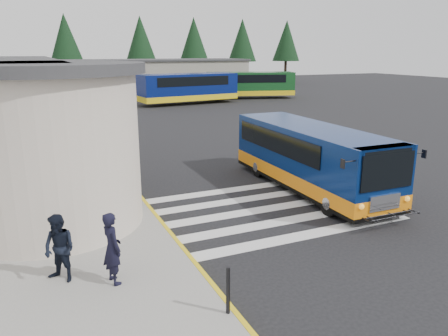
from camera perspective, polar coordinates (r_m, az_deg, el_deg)
name	(u,v)px	position (r m, az deg, el deg)	size (l,w,h in m)	color
ground	(263,201)	(15.96, 5.16, -4.28)	(140.00, 140.00, 0.00)	black
curb_strip	(128,183)	(18.18, -12.40, -1.87)	(0.12, 34.00, 0.16)	yellow
crosswalk	(262,210)	(15.07, 4.98, -5.44)	(8.00, 5.35, 0.01)	silver
depot_building	(142,77)	(56.80, -10.67, 11.66)	(26.40, 8.40, 4.20)	gray
tree_line	(128,39)	(64.58, -12.39, 16.11)	(58.40, 4.40, 10.00)	black
transit_bus	(310,160)	(17.20, 11.20, 1.05)	(3.21, 8.85, 2.48)	#071D54
pedestrian_a	(112,248)	(10.26, -14.40, -10.09)	(0.62, 0.40, 1.69)	black
pedestrian_b	(59,249)	(10.70, -20.69, -9.82)	(0.78, 0.60, 1.60)	black
bollard	(228,291)	(9.03, 0.53, -15.71)	(0.08, 0.08, 1.02)	black
far_bus_a	(188,87)	(45.05, -4.70, 10.49)	(10.31, 3.92, 2.60)	#071452
far_bus_b	(250,84)	(50.35, 3.45, 10.94)	(10.11, 5.28, 2.51)	#12441B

